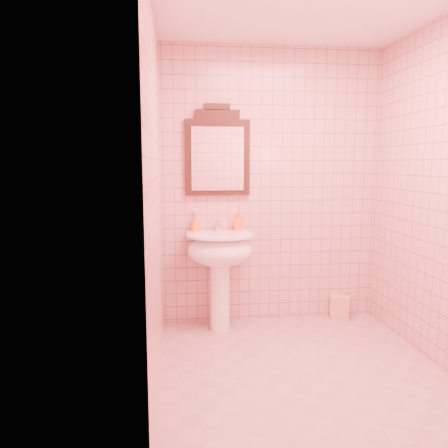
{
  "coord_description": "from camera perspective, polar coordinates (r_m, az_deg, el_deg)",
  "views": [
    {
      "loc": [
        -0.88,
        -2.82,
        1.47
      ],
      "look_at": [
        -0.5,
        0.55,
        0.99
      ],
      "focal_mm": 35.0,
      "sensor_mm": 36.0,
      "label": 1
    }
  ],
  "objects": [
    {
      "name": "mirror",
      "position": [
        3.91,
        -0.87,
        9.19
      ],
      "size": [
        0.57,
        0.06,
        0.8
      ],
      "color": "black",
      "rests_on": "back_wall"
    },
    {
      "name": "floor",
      "position": [
        3.3,
        10.23,
        -18.62
      ],
      "size": [
        2.2,
        2.2,
        0.0
      ],
      "primitive_type": "plane",
      "color": "tan",
      "rests_on": "ground"
    },
    {
      "name": "faucet",
      "position": [
        3.89,
        -0.76,
        -0.17
      ],
      "size": [
        0.04,
        0.16,
        0.11
      ],
      "color": "white",
      "rests_on": "pedestal_sink"
    },
    {
      "name": "pedestal_sink",
      "position": [
        3.8,
        -0.55,
        -4.32
      ],
      "size": [
        0.58,
        0.58,
        0.86
      ],
      "color": "white",
      "rests_on": "floor"
    },
    {
      "name": "back_wall",
      "position": [
        4.02,
        6.17,
        4.79
      ],
      "size": [
        2.0,
        0.02,
        2.5
      ],
      "primitive_type": "cube",
      "color": "#CE9A90",
      "rests_on": "floor"
    },
    {
      "name": "toothbrush_cup",
      "position": [
        3.92,
        -3.81,
        -0.22
      ],
      "size": [
        0.08,
        0.08,
        0.18
      ],
      "rotation": [
        0.0,
        0.0,
        -0.15
      ],
      "color": "orange",
      "rests_on": "pedestal_sink"
    },
    {
      "name": "towel",
      "position": [
        4.38,
        14.89,
        -10.47
      ],
      "size": [
        0.2,
        0.17,
        0.21
      ],
      "primitive_type": "cube",
      "rotation": [
        0.0,
        0.0,
        -0.39
      ],
      "color": "#EBAD8A",
      "rests_on": "floor"
    },
    {
      "name": "soap_dispenser",
      "position": [
        3.93,
        1.94,
        0.39
      ],
      "size": [
        0.09,
        0.09,
        0.18
      ],
      "primitive_type": "imported",
      "rotation": [
        0.0,
        0.0,
        -0.17
      ],
      "color": "orange",
      "rests_on": "pedestal_sink"
    }
  ]
}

